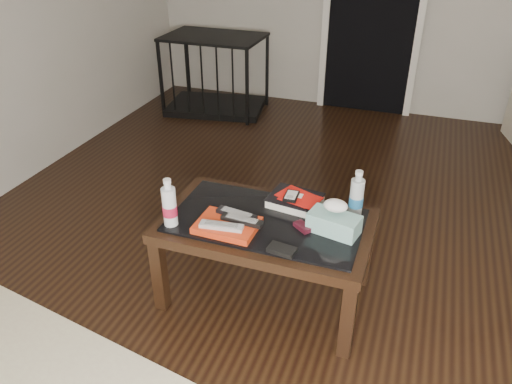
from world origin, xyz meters
The scene contains 16 objects.
ground centered at (0.00, 0.00, 0.00)m, with size 5.00×5.00×0.00m, color black.
doorway centered at (-0.40, 2.47, 1.02)m, with size 0.90×0.08×2.07m.
coffee_table centered at (-0.45, -0.41, 0.40)m, with size 1.00×0.60×0.46m.
pet_crate centered at (-1.76, 1.98, 0.23)m, with size 0.99×0.74×0.71m.
magazines centered at (-0.59, -0.54, 0.48)m, with size 0.28×0.21×0.03m, color red.
remote_silver centered at (-0.60, -0.59, 0.50)m, with size 0.20×0.05×0.02m, color #AFB0B4.
remote_black_front centered at (-0.53, -0.51, 0.50)m, with size 0.20×0.05×0.02m, color black.
remote_black_back centered at (-0.57, -0.47, 0.50)m, with size 0.20×0.05×0.02m, color black.
textbook centered at (-0.36, -0.24, 0.48)m, with size 0.25×0.20×0.05m, color black.
dvd_mailers centered at (-0.34, -0.23, 0.51)m, with size 0.19×0.14×0.01m, color red.
ipod centered at (-0.37, -0.26, 0.52)m, with size 0.06×0.10×0.02m, color black.
flip_phone centered at (-0.26, -0.43, 0.47)m, with size 0.09×0.05×0.02m, color black.
wallet centered at (-0.30, -0.63, 0.47)m, with size 0.12×0.07×0.02m, color black.
water_bottle_left centered at (-0.85, -0.60, 0.58)m, with size 0.07×0.07×0.24m, color white.
water_bottle_right centered at (-0.06, -0.23, 0.58)m, with size 0.07×0.07×0.24m, color #B6BDC1.
tissue_box centered at (-0.13, -0.41, 0.51)m, with size 0.23×0.12×0.09m, color teal.
Camera 1 is at (0.17, -2.30, 1.77)m, focal length 35.00 mm.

